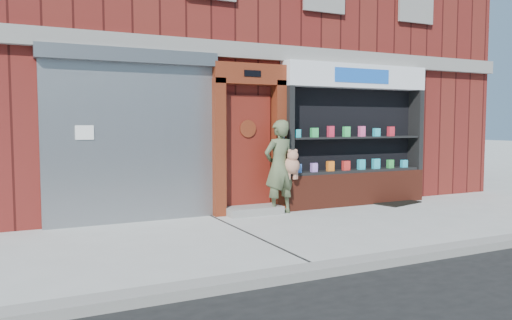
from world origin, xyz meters
TOP-DOWN VIEW (x-y plane):
  - ground at (0.00, 0.00)m, footprint 80.00×80.00m
  - curb at (0.00, -2.15)m, footprint 60.00×0.30m
  - building at (-0.00, 5.99)m, footprint 12.00×8.16m
  - shutter_bay at (-3.00, 1.93)m, footprint 3.10×0.30m
  - red_door_bay at (-0.75, 1.86)m, footprint 1.52×0.58m
  - pharmacy_bay at (1.75, 1.81)m, footprint 3.50×0.41m
  - woman at (-0.24, 1.54)m, footprint 0.77×0.53m
  - doormat at (2.65, 1.55)m, footprint 1.18×0.96m

SIDE VIEW (x-z plane):
  - ground at x=0.00m, z-range 0.00..0.00m
  - doormat at x=2.65m, z-range 0.00..0.03m
  - curb at x=0.00m, z-range 0.00..0.12m
  - woman at x=-0.24m, z-range 0.00..1.83m
  - pharmacy_bay at x=1.75m, z-range -0.13..2.87m
  - red_door_bay at x=-0.75m, z-range 0.01..2.91m
  - shutter_bay at x=-3.00m, z-range 0.20..3.24m
  - building at x=0.00m, z-range 0.00..8.00m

